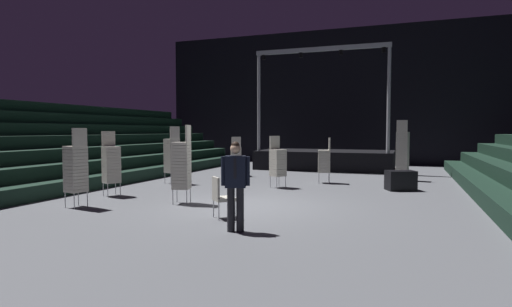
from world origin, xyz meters
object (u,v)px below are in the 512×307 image
(chair_stack_rear_centre, at_px, (76,168))
(chair_stack_front_left, at_px, (172,155))
(chair_stack_front_right, at_px, (278,162))
(chair_stack_rear_left, at_px, (236,156))
(chair_stack_mid_centre, at_px, (403,150))
(chair_stack_rear_right, at_px, (324,160))
(chair_stack_mid_right, at_px, (182,164))
(equipment_road_case, at_px, (401,180))
(man_with_tie, at_px, (235,181))
(chair_stack_mid_left, at_px, (111,164))
(stage_riser, at_px, (325,158))
(loose_chair_near_man, at_px, (221,195))

(chair_stack_rear_centre, bearing_deg, chair_stack_front_left, 15.28)
(chair_stack_front_right, xyz_separation_m, chair_stack_rear_left, (-2.84, 3.04, -0.04))
(chair_stack_mid_centre, relative_size, chair_stack_rear_right, 1.40)
(chair_stack_mid_right, distance_m, chair_stack_rear_left, 7.05)
(chair_stack_mid_centre, bearing_deg, equipment_road_case, -80.19)
(chair_stack_front_left, relative_size, chair_stack_front_right, 1.19)
(man_with_tie, distance_m, chair_stack_rear_right, 8.13)
(chair_stack_mid_right, distance_m, chair_stack_mid_centre, 9.41)
(chair_stack_mid_left, relative_size, chair_stack_rear_right, 1.15)
(stage_riser, distance_m, chair_stack_rear_right, 5.85)
(chair_stack_mid_centre, distance_m, chair_stack_rear_centre, 11.95)
(equipment_road_case, bearing_deg, chair_stack_rear_right, 159.01)
(chair_stack_mid_right, xyz_separation_m, chair_stack_rear_right, (2.82, 5.71, -0.21))
(chair_stack_mid_centre, height_order, chair_stack_rear_right, chair_stack_mid_centre)
(chair_stack_mid_right, bearing_deg, equipment_road_case, -64.08)
(chair_stack_mid_left, height_order, chair_stack_rear_centre, chair_stack_rear_centre)
(chair_stack_rear_left, bearing_deg, chair_stack_front_left, -136.48)
(chair_stack_rear_left, bearing_deg, stage_riser, 29.87)
(chair_stack_rear_left, bearing_deg, chair_stack_front_right, -72.83)
(chair_stack_mid_centre, relative_size, equipment_road_case, 2.66)
(loose_chair_near_man, bearing_deg, chair_stack_front_right, 139.18)
(man_with_tie, relative_size, chair_stack_mid_right, 0.83)
(man_with_tie, relative_size, chair_stack_rear_left, 1.04)
(chair_stack_front_left, bearing_deg, chair_stack_mid_left, -159.64)
(man_with_tie, height_order, chair_stack_mid_centre, chair_stack_mid_centre)
(chair_stack_front_left, bearing_deg, chair_stack_mid_right, -122.50)
(chair_stack_front_left, relative_size, chair_stack_rear_right, 1.25)
(man_with_tie, height_order, chair_stack_mid_left, chair_stack_mid_left)
(chair_stack_mid_right, height_order, chair_stack_mid_centre, chair_stack_mid_centre)
(man_with_tie, height_order, equipment_road_case, man_with_tie)
(chair_stack_mid_left, xyz_separation_m, chair_stack_rear_left, (1.37, 6.51, -0.13))
(equipment_road_case, bearing_deg, chair_stack_mid_right, -140.02)
(stage_riser, height_order, chair_stack_mid_centre, stage_riser)
(man_with_tie, bearing_deg, chair_stack_rear_centre, -30.00)
(chair_stack_front_right, distance_m, chair_stack_rear_centre, 6.55)
(chair_stack_rear_centre, bearing_deg, man_with_tie, -89.02)
(loose_chair_near_man, bearing_deg, chair_stack_mid_right, -171.33)
(chair_stack_rear_right, distance_m, chair_stack_rear_centre, 8.77)
(chair_stack_mid_right, distance_m, chair_stack_rear_right, 6.37)
(chair_stack_front_right, bearing_deg, chair_stack_front_left, -50.50)
(equipment_road_case, bearing_deg, chair_stack_rear_left, 161.73)
(chair_stack_mid_left, bearing_deg, chair_stack_rear_right, 164.48)
(chair_stack_mid_left, height_order, chair_stack_mid_right, chair_stack_mid_right)
(chair_stack_rear_left, height_order, equipment_road_case, chair_stack_rear_left)
(man_with_tie, relative_size, chair_stack_front_left, 0.83)
(man_with_tie, relative_size, chair_stack_rear_centre, 0.87)
(chair_stack_rear_left, bearing_deg, chair_stack_mid_centre, -20.47)
(chair_stack_mid_centre, distance_m, equipment_road_case, 3.04)
(man_with_tie, xyz_separation_m, chair_stack_mid_centre, (2.98, 9.99, 0.19))
(chair_stack_mid_left, bearing_deg, loose_chair_near_man, 98.52)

